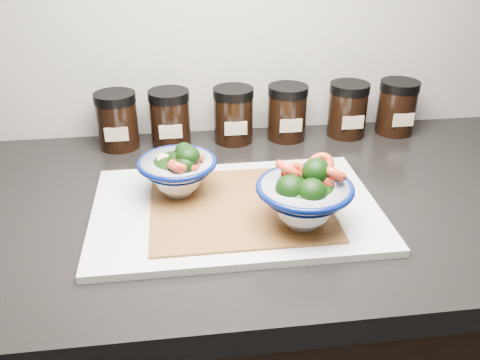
{
  "coord_description": "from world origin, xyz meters",
  "views": [
    {
      "loc": [
        -0.11,
        0.72,
        1.33
      ],
      "look_at": [
        -0.02,
        1.4,
        0.96
      ],
      "focal_mm": 38.0,
      "sensor_mm": 36.0,
      "label": 1
    }
  ],
  "objects": [
    {
      "name": "bowl_left",
      "position": [
        -0.11,
        1.45,
        0.96
      ],
      "size": [
        0.13,
        0.13,
        0.09
      ],
      "rotation": [
        0.0,
        0.0,
        -0.16
      ],
      "color": "white",
      "rests_on": "bamboo_mat"
    },
    {
      "name": "bamboo_mat",
      "position": [
        -0.02,
        1.4,
        0.91
      ],
      "size": [
        0.28,
        0.24,
        0.0
      ],
      "primitive_type": "cube",
      "color": "#A76832",
      "rests_on": "cutting_board"
    },
    {
      "name": "countertop",
      "position": [
        0.0,
        1.45,
        0.88
      ],
      "size": [
        3.5,
        0.6,
        0.04
      ],
      "primitive_type": "cube",
      "color": "black",
      "rests_on": "cabinet"
    },
    {
      "name": "spice_jar_d",
      "position": [
        0.12,
        1.69,
        0.96
      ],
      "size": [
        0.08,
        0.08,
        0.11
      ],
      "color": "black",
      "rests_on": "countertop"
    },
    {
      "name": "spice_jar_f",
      "position": [
        0.35,
        1.69,
        0.96
      ],
      "size": [
        0.08,
        0.08,
        0.11
      ],
      "color": "black",
      "rests_on": "countertop"
    },
    {
      "name": "bowl_right",
      "position": [
        0.07,
        1.34,
        0.96
      ],
      "size": [
        0.14,
        0.14,
        0.11
      ],
      "rotation": [
        0.0,
        0.0,
        0.36
      ],
      "color": "white",
      "rests_on": "bamboo_mat"
    },
    {
      "name": "spice_jar_e",
      "position": [
        0.24,
        1.69,
        0.96
      ],
      "size": [
        0.08,
        0.08,
        0.11
      ],
      "color": "black",
      "rests_on": "countertop"
    },
    {
      "name": "spice_jar_b",
      "position": [
        -0.12,
        1.69,
        0.96
      ],
      "size": [
        0.08,
        0.08,
        0.11
      ],
      "color": "black",
      "rests_on": "countertop"
    },
    {
      "name": "cutting_board",
      "position": [
        -0.03,
        1.41,
        0.91
      ],
      "size": [
        0.45,
        0.3,
        0.01
      ],
      "primitive_type": "cube",
      "color": "silver",
      "rests_on": "countertop"
    },
    {
      "name": "spice_jar_c",
      "position": [
        0.0,
        1.69,
        0.96
      ],
      "size": [
        0.08,
        0.08,
        0.11
      ],
      "color": "black",
      "rests_on": "countertop"
    },
    {
      "name": "spice_jar_a",
      "position": [
        -0.23,
        1.69,
        0.96
      ],
      "size": [
        0.08,
        0.08,
        0.11
      ],
      "color": "black",
      "rests_on": "countertop"
    }
  ]
}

